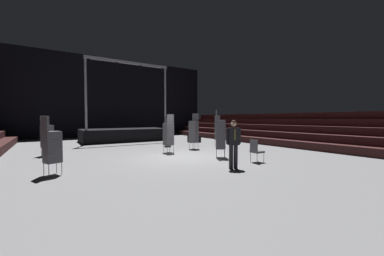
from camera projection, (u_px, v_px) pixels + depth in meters
name	position (u px, v px, depth m)	size (l,w,h in m)	color
ground_plane	(181.00, 158.00, 10.82)	(22.00, 30.00, 0.10)	slate
arena_end_wall	(108.00, 97.00, 23.25)	(22.00, 0.30, 8.00)	black
bleacher_bank_right	(283.00, 128.00, 16.55)	(3.75, 24.00, 2.25)	black
stage_riser	(125.00, 133.00, 18.55)	(6.58, 3.20, 6.17)	black
man_with_tie	(234.00, 141.00, 8.19)	(0.57, 0.35, 1.77)	black
chair_stack_front_left	(52.00, 146.00, 7.26)	(0.57, 0.57, 1.88)	#B2B5BA
chair_stack_front_right	(169.00, 133.00, 12.12)	(0.47, 0.47, 2.05)	#B2B5BA
chair_stack_mid_left	(219.00, 130.00, 15.18)	(0.53, 0.53, 2.05)	#B2B5BA
chair_stack_mid_right	(220.00, 134.00, 10.58)	(0.62, 0.62, 2.22)	#B2B5BA
chair_stack_mid_centre	(194.00, 131.00, 13.60)	(0.58, 0.58, 2.14)	#B2B5BA
chair_stack_rear_left	(47.00, 136.00, 11.13)	(0.59, 0.59, 1.96)	#B2B5BA
chair_stack_rear_right	(168.00, 131.00, 15.15)	(0.59, 0.59, 1.96)	#B2B5BA
equipment_road_case	(194.00, 139.00, 17.51)	(0.90, 0.60, 0.53)	black
loose_chair_near_man	(256.00, 150.00, 9.41)	(0.47, 0.47, 0.95)	#B2B5BA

